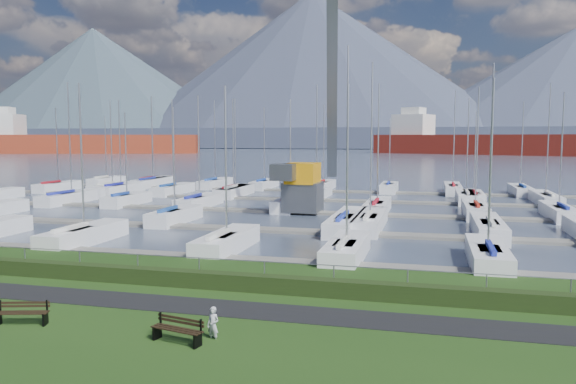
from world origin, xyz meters
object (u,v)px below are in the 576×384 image
(bench_right, at_px, (178,330))
(crane, at_px, (311,150))
(person, at_px, (213,321))
(bench_left, at_px, (22,313))

(bench_right, xyz_separation_m, crane, (-2.89, 33.97, 4.91))
(person, bearing_deg, crane, 114.83)
(bench_right, bearing_deg, bench_left, -169.44)
(bench_left, height_order, person, person)
(bench_left, distance_m, crane, 34.22)
(person, relative_size, crane, 0.05)
(bench_left, relative_size, crane, 0.08)
(bench_right, bearing_deg, crane, 107.69)
(bench_right, relative_size, person, 1.54)
(person, bearing_deg, bench_right, -129.63)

